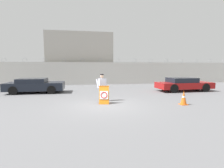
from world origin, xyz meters
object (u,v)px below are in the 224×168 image
at_px(security_guard, 102,86).
at_px(parked_car_front_coupe, 35,85).
at_px(barricade_sign, 104,95).
at_px(traffic_cone_near, 184,98).
at_px(parked_car_far_side, 183,84).

height_order(security_guard, parked_car_front_coupe, security_guard).
xyz_separation_m(barricade_sign, parked_car_front_coupe, (-4.98, 5.03, 0.10)).
height_order(barricade_sign, security_guard, security_guard).
relative_size(barricade_sign, parked_car_front_coupe, 0.23).
bearing_deg(traffic_cone_near, parked_car_front_coupe, 146.53).
xyz_separation_m(security_guard, traffic_cone_near, (4.37, -1.91, -0.53)).
bearing_deg(parked_car_front_coupe, security_guard, -39.90).
relative_size(barricade_sign, security_guard, 0.62).
distance_m(barricade_sign, parked_car_front_coupe, 7.08).
bearing_deg(parked_car_front_coupe, parked_car_far_side, -4.93).
distance_m(traffic_cone_near, parked_car_front_coupe, 11.17).
bearing_deg(parked_car_front_coupe, traffic_cone_near, -32.74).
height_order(traffic_cone_near, parked_car_front_coupe, parked_car_front_coupe).
relative_size(parked_car_front_coupe, parked_car_far_side, 0.94).
distance_m(security_guard, parked_car_far_side, 8.07).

